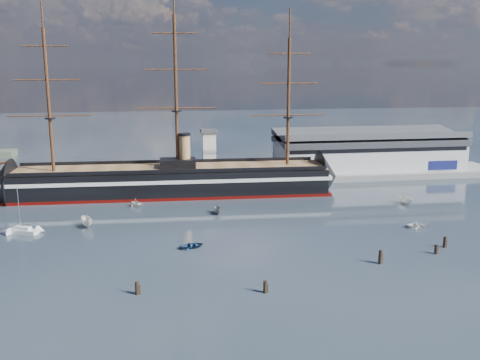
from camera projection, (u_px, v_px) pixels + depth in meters
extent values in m
plane|color=#1A262D|center=(211.00, 211.00, 135.57)|extent=(600.00, 600.00, 0.00)
cube|color=slate|center=(230.00, 180.00, 171.84)|extent=(180.00, 18.00, 2.00)
cube|color=#B7BABC|center=(368.00, 153.00, 181.52)|extent=(62.00, 20.00, 10.00)
cube|color=#3F4247|center=(369.00, 137.00, 180.33)|extent=(63.00, 21.00, 2.00)
cube|color=silver|center=(209.00, 155.00, 165.97)|extent=(4.00, 4.00, 14.00)
cube|color=#3F4247|center=(209.00, 131.00, 164.37)|extent=(5.00, 5.00, 1.00)
cube|color=black|center=(171.00, 181.00, 152.62)|extent=(88.50, 19.06, 7.00)
cube|color=silver|center=(171.00, 176.00, 152.37)|extent=(90.51, 19.37, 1.00)
cube|color=#4D0604|center=(172.00, 193.00, 153.40)|extent=(90.51, 19.33, 0.90)
cone|color=black|center=(0.00, 187.00, 145.61)|extent=(14.54, 16.16, 15.68)
cone|color=black|center=(328.00, 176.00, 159.77)|extent=(11.54, 16.05, 15.68)
cube|color=brown|center=(171.00, 168.00, 151.86)|extent=(88.46, 17.78, 0.40)
cube|color=black|center=(178.00, 163.00, 151.87)|extent=(10.20, 6.35, 2.50)
cylinder|color=#AF844F|center=(185.00, 151.00, 151.43)|extent=(3.20, 3.20, 9.00)
cylinder|color=#381E0F|center=(49.00, 101.00, 142.90)|extent=(0.90, 0.90, 38.00)
cylinder|color=#381E0F|center=(176.00, 93.00, 147.66)|extent=(0.90, 0.90, 42.00)
cylinder|color=#381E0F|center=(288.00, 102.00, 153.17)|extent=(0.90, 0.90, 36.00)
cube|color=silver|center=(23.00, 231.00, 117.91)|extent=(7.08, 4.73, 0.92)
cube|color=silver|center=(23.00, 228.00, 117.75)|extent=(3.94, 2.88, 0.73)
cylinder|color=#B2B2B7|center=(19.00, 207.00, 116.67)|extent=(0.15, 0.15, 10.07)
imported|color=silver|center=(87.00, 227.00, 122.78)|extent=(7.41, 4.42, 2.79)
imported|color=navy|center=(192.00, 248.00, 108.72)|extent=(1.92, 3.26, 1.43)
imported|color=slate|center=(218.00, 214.00, 133.37)|extent=(5.23, 2.07, 2.07)
imported|color=silver|center=(136.00, 207.00, 140.11)|extent=(6.97, 6.14, 2.40)
imported|color=silver|center=(418.00, 227.00, 122.36)|extent=(1.60, 3.40, 1.54)
imported|color=silver|center=(406.00, 204.00, 142.57)|extent=(6.91, 2.92, 2.70)
cylinder|color=black|center=(137.00, 294.00, 86.74)|extent=(0.64, 0.64, 2.87)
cylinder|color=black|center=(265.00, 293.00, 87.34)|extent=(0.64, 0.64, 2.83)
cylinder|color=black|center=(380.00, 264.00, 100.02)|extent=(0.64, 0.64, 3.39)
cylinder|color=black|center=(436.00, 254.00, 105.25)|extent=(0.64, 0.64, 2.62)
cylinder|color=black|center=(444.00, 247.00, 108.93)|extent=(0.64, 0.64, 3.02)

